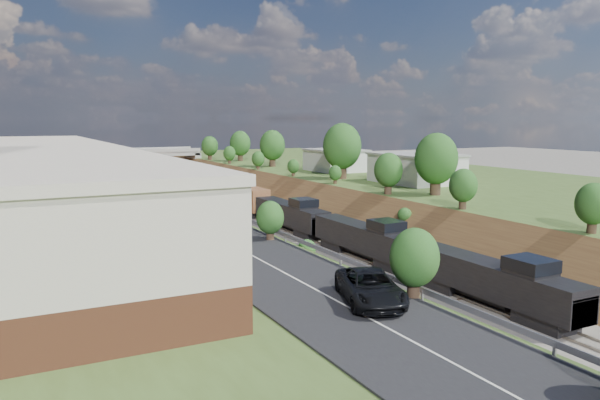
# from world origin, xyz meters

# --- Properties ---
(platform_right) EXTENTS (44.00, 180.00, 5.00)m
(platform_right) POSITION_xyz_m (33.00, 60.00, 2.50)
(platform_right) COLOR #415723
(platform_right) RESTS_ON ground
(embankment_left) EXTENTS (10.00, 180.00, 10.00)m
(embankment_left) POSITION_xyz_m (-11.00, 60.00, 0.00)
(embankment_left) COLOR brown
(embankment_left) RESTS_ON ground
(embankment_right) EXTENTS (10.00, 180.00, 10.00)m
(embankment_right) POSITION_xyz_m (11.00, 60.00, 0.00)
(embankment_right) COLOR brown
(embankment_right) RESTS_ON ground
(rail_left_track) EXTENTS (1.58, 180.00, 0.18)m
(rail_left_track) POSITION_xyz_m (-2.60, 60.00, 0.09)
(rail_left_track) COLOR gray
(rail_left_track) RESTS_ON ground
(rail_right_track) EXTENTS (1.58, 180.00, 0.18)m
(rail_right_track) POSITION_xyz_m (2.60, 60.00, 0.09)
(rail_right_track) COLOR gray
(rail_right_track) RESTS_ON ground
(road) EXTENTS (8.00, 180.00, 0.10)m
(road) POSITION_xyz_m (-15.50, 60.00, 5.05)
(road) COLOR black
(road) RESTS_ON platform_left
(guardrail) EXTENTS (0.10, 171.00, 0.70)m
(guardrail) POSITION_xyz_m (-11.40, 59.80, 5.55)
(guardrail) COLOR #99999E
(guardrail) RESTS_ON platform_left
(commercial_building) EXTENTS (14.30, 62.30, 7.00)m
(commercial_building) POSITION_xyz_m (-28.00, 38.00, 8.51)
(commercial_building) COLOR brown
(commercial_building) RESTS_ON platform_left
(overpass) EXTENTS (24.50, 8.30, 7.40)m
(overpass) POSITION_xyz_m (0.00, 122.00, 4.92)
(overpass) COLOR gray
(overpass) RESTS_ON ground
(white_building_near) EXTENTS (9.00, 12.00, 4.00)m
(white_building_near) POSITION_xyz_m (23.50, 52.00, 7.00)
(white_building_near) COLOR silver
(white_building_near) RESTS_ON platform_right
(white_building_far) EXTENTS (8.00, 10.00, 3.60)m
(white_building_far) POSITION_xyz_m (23.00, 74.00, 6.80)
(white_building_far) COLOR silver
(white_building_far) RESTS_ON platform_right
(tree_right_large) EXTENTS (5.25, 5.25, 7.61)m
(tree_right_large) POSITION_xyz_m (17.00, 40.00, 9.38)
(tree_right_large) COLOR #473323
(tree_right_large) RESTS_ON platform_right
(tree_left_crest) EXTENTS (2.45, 2.45, 3.55)m
(tree_left_crest) POSITION_xyz_m (-11.80, 20.00, 7.04)
(tree_left_crest) COLOR #473323
(tree_left_crest) RESTS_ON platform_left
(freight_train) EXTENTS (2.72, 125.10, 4.55)m
(freight_train) POSITION_xyz_m (2.60, 73.33, 2.39)
(freight_train) COLOR black
(freight_train) RESTS_ON ground
(suv) EXTENTS (4.41, 6.36, 1.61)m
(suv) POSITION_xyz_m (-14.13, 8.12, 5.91)
(suv) COLOR black
(suv) RESTS_ON road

